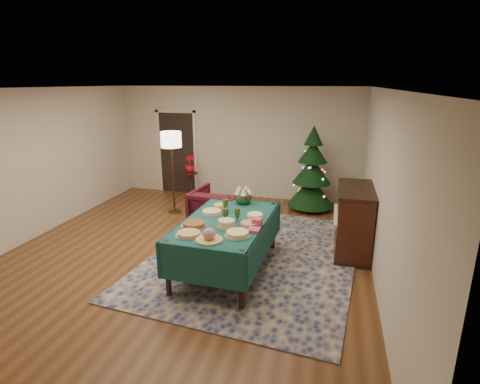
% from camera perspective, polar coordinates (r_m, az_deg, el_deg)
% --- Properties ---
extents(room_shell, '(7.00, 7.00, 7.00)m').
position_cam_1_polar(room_shell, '(6.01, -8.78, 2.35)').
color(room_shell, '#593319').
rests_on(room_shell, ground).
extents(doorway, '(1.08, 0.04, 2.16)m').
position_cam_1_polar(doorway, '(9.81, -9.55, 6.25)').
color(doorway, black).
rests_on(doorway, ground).
extents(rug, '(3.63, 4.52, 0.02)m').
position_cam_1_polar(rug, '(6.34, 2.27, -9.60)').
color(rug, '#151D51').
rests_on(rug, ground).
extents(buffet_table, '(1.32, 2.16, 0.82)m').
position_cam_1_polar(buffet_table, '(5.65, -2.01, -5.79)').
color(buffet_table, black).
rests_on(buffet_table, ground).
extents(platter_0, '(0.36, 0.36, 0.05)m').
position_cam_1_polar(platter_0, '(5.07, -7.84, -6.35)').
color(platter_0, silver).
rests_on(platter_0, buffet_table).
extents(platter_1, '(0.37, 0.37, 0.18)m').
position_cam_1_polar(platter_1, '(4.86, -4.73, -6.67)').
color(platter_1, silver).
rests_on(platter_1, buffet_table).
extents(platter_2, '(0.35, 0.35, 0.07)m').
position_cam_1_polar(platter_2, '(5.00, -0.40, -6.41)').
color(platter_2, silver).
rests_on(platter_2, buffet_table).
extents(platter_3, '(0.36, 0.36, 0.06)m').
position_cam_1_polar(platter_3, '(5.39, -7.04, -4.89)').
color(platter_3, silver).
rests_on(platter_3, buffet_table).
extents(platter_4, '(0.28, 0.28, 0.11)m').
position_cam_1_polar(platter_4, '(5.28, -2.09, -4.88)').
color(platter_4, silver).
rests_on(platter_4, buffet_table).
extents(platter_5, '(0.31, 0.31, 0.05)m').
position_cam_1_polar(platter_5, '(5.38, 1.48, -4.87)').
color(platter_5, silver).
rests_on(platter_5, buffet_table).
extents(platter_6, '(0.34, 0.34, 0.06)m').
position_cam_1_polar(platter_6, '(5.84, -4.33, -3.08)').
color(platter_6, silver).
rests_on(platter_6, buffet_table).
extents(platter_7, '(0.28, 0.28, 0.05)m').
position_cam_1_polar(platter_7, '(5.72, 2.31, -3.56)').
color(platter_7, silver).
rests_on(platter_7, buffet_table).
extents(platter_8, '(0.27, 0.27, 0.05)m').
position_cam_1_polar(platter_8, '(6.15, -2.96, -2.09)').
color(platter_8, silver).
rests_on(platter_8, buffet_table).
extents(goblet_0, '(0.09, 0.09, 0.19)m').
position_cam_1_polar(goblet_0, '(5.93, -2.25, -1.99)').
color(goblet_0, '#2D471E').
rests_on(goblet_0, buffet_table).
extents(goblet_1, '(0.09, 0.09, 0.19)m').
position_cam_1_polar(goblet_1, '(5.52, -0.40, -3.38)').
color(goblet_1, '#2D471E').
rests_on(goblet_1, buffet_table).
extents(goblet_2, '(0.09, 0.09, 0.19)m').
position_cam_1_polar(goblet_2, '(5.52, -2.22, -3.41)').
color(goblet_2, '#2D471E').
rests_on(goblet_2, buffet_table).
extents(napkin_stack, '(0.17, 0.17, 0.04)m').
position_cam_1_polar(napkin_stack, '(5.16, 2.11, -5.81)').
color(napkin_stack, '#E13E6B').
rests_on(napkin_stack, buffet_table).
extents(gift_box, '(0.14, 0.14, 0.11)m').
position_cam_1_polar(gift_box, '(5.35, 2.63, -4.60)').
color(gift_box, '#E33F5D').
rests_on(gift_box, buffet_table).
extents(centerpiece, '(0.29, 0.30, 0.34)m').
position_cam_1_polar(centerpiece, '(6.28, 0.49, -0.52)').
color(centerpiece, '#1E4C1E').
rests_on(centerpiece, buffet_table).
extents(armchair, '(1.03, 0.98, 0.95)m').
position_cam_1_polar(armchair, '(7.13, -3.18, -2.54)').
color(armchair, '#430E19').
rests_on(armchair, ground).
extents(floor_lamp, '(0.43, 0.43, 1.79)m').
position_cam_1_polar(floor_lamp, '(8.09, -10.44, 7.12)').
color(floor_lamp, '#A57F3F').
rests_on(floor_lamp, ground).
extents(side_table, '(0.37, 0.37, 0.65)m').
position_cam_1_polar(side_table, '(9.36, -7.50, 0.96)').
color(side_table, black).
rests_on(side_table, ground).
extents(potted_plant, '(0.24, 0.43, 0.24)m').
position_cam_1_polar(potted_plant, '(9.25, -7.61, 3.68)').
color(potted_plant, '#B10C22').
rests_on(potted_plant, side_table).
extents(christmas_tree, '(1.10, 1.10, 1.90)m').
position_cam_1_polar(christmas_tree, '(8.50, 10.89, 2.94)').
color(christmas_tree, black).
rests_on(christmas_tree, ground).
extents(piano, '(0.62, 1.31, 1.13)m').
position_cam_1_polar(piano, '(6.57, 16.90, -4.26)').
color(piano, black).
rests_on(piano, ground).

